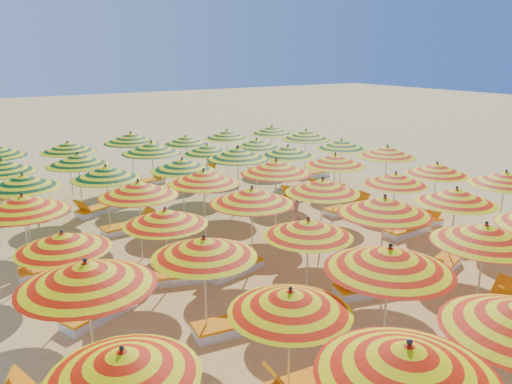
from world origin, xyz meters
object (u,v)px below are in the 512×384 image
Objects in this scene: umbrella_7 at (290,301)px; umbrella_41 at (306,135)px; umbrella_37 at (78,160)px; umbrella_6 at (123,363)px; umbrella_12 at (86,274)px; umbrella_19 at (165,217)px; lounger_23 at (28,216)px; lounger_24 at (98,209)px; umbrella_1 at (408,361)px; umbrella_38 at (152,148)px; umbrella_32 at (182,165)px; umbrella_47 at (272,130)px; lounger_16 at (408,229)px; beachgoer_a at (296,213)px; umbrella_33 at (238,153)px; lounger_21 at (299,195)px; lounger_17 at (419,222)px; umbrella_9 at (485,234)px; umbrella_14 at (308,228)px; umbrella_36 at (2,166)px; lounger_29 at (265,168)px; umbrella_26 at (204,177)px; umbrella_43 at (68,147)px; umbrella_25 at (138,189)px; umbrella_31 at (106,173)px; umbrella_40 at (257,143)px; umbrella_46 at (227,134)px; umbrella_35 at (341,144)px; umbrella_28 at (335,160)px; umbrella_30 at (23,181)px; umbrella_23 at (437,169)px; lounger_27 at (147,182)px; lounger_18 at (51,269)px; lounger_25 at (313,174)px; lounger_5 at (489,308)px; umbrella_34 at (288,151)px; umbrella_16 at (456,196)px; umbrella_17 at (506,178)px; umbrella_18 at (63,241)px; umbrella_44 at (131,138)px; umbrella_27 at (276,167)px; lounger_19 at (347,209)px; umbrella_15 at (385,206)px; lounger_11 at (441,267)px; umbrella_45 at (186,140)px; lounger_14 at (187,275)px; lounger_28 at (200,176)px; lounger_10 at (367,288)px; umbrella_20 at (252,196)px.

umbrella_41 is (9.72, 12.06, 0.19)m from umbrella_7.
umbrella_6 is at bearing -101.03° from umbrella_37.
umbrella_12 reaches higher than umbrella_19.
lounger_24 is (2.29, -0.58, 0.00)m from lounger_23.
umbrella_38 is (2.42, 14.77, 0.02)m from umbrella_1.
umbrella_32 is 1.17× the size of umbrella_47.
beachgoer_a is (-3.02, 2.07, 0.52)m from lounger_16.
lounger_16 is 0.96× the size of lounger_24.
umbrella_12 is at bearing -134.26° from umbrella_33.
beachgoer_a is (-2.46, -3.07, 0.52)m from lounger_21.
lounger_24 is (-8.86, 7.24, 0.00)m from lounger_17.
umbrella_9 is 3.71m from umbrella_14.
umbrella_36 is 12.18m from lounger_29.
lounger_29 is (6.87, 7.00, -1.91)m from umbrella_26.
umbrella_33 is 1.05× the size of umbrella_43.
umbrella_25 reaches higher than umbrella_31.
umbrella_40 is 0.99× the size of umbrella_46.
umbrella_37 is at bearing 166.51° from umbrella_35.
umbrella_28 is 10.16m from umbrella_30.
umbrella_23 is 0.93× the size of umbrella_33.
lounger_27 is (3.49, 2.77, -1.91)m from umbrella_37.
lounger_18 is at bearing -149.18° from umbrella_47.
lounger_25 is at bearing 18.73° from umbrella_32.
umbrella_7 is 1.36× the size of lounger_5.
umbrella_35 is at bearing -0.17° from umbrella_34.
lounger_17 is (11.46, -5.20, -1.87)m from umbrella_30.
umbrella_9 reaches higher than umbrella_16.
umbrella_33 is (-4.74, 5.05, 0.19)m from umbrella_23.
umbrella_32 is at bearing -42.71° from umbrella_37.
umbrella_38 is at bearing 89.32° from umbrella_14.
umbrella_41 reaches higher than lounger_25.
umbrella_46 is (2.07, 14.74, -0.09)m from umbrella_9.
umbrella_17 reaches higher than lounger_5.
lounger_17 and lounger_27 have the same top height.
umbrella_37 is at bearing 74.19° from umbrella_18.
umbrella_1 is 10.29m from beachgoer_a.
umbrella_44 reaches higher than umbrella_19.
umbrella_27 is 1.49× the size of lounger_19.
umbrella_19 is (-4.60, 2.66, -0.22)m from umbrella_15.
lounger_11 is (1.78, -7.73, -1.99)m from umbrella_33.
umbrella_45 is at bearing -131.43° from beachgoer_a.
umbrella_14 reaches higher than lounger_19.
umbrella_7 is at bearing -89.26° from umbrella_19.
lounger_14 is 1.04× the size of lounger_16.
umbrella_41 is (7.36, 9.52, 0.17)m from umbrella_14.
beachgoer_a reaches higher than lounger_28.
lounger_10 is 1.00× the size of lounger_27.
umbrella_40 is at bearing -0.78° from umbrella_38.
umbrella_20 reaches higher than umbrella_17.
umbrella_23 is at bearing 47.55° from lounger_5.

